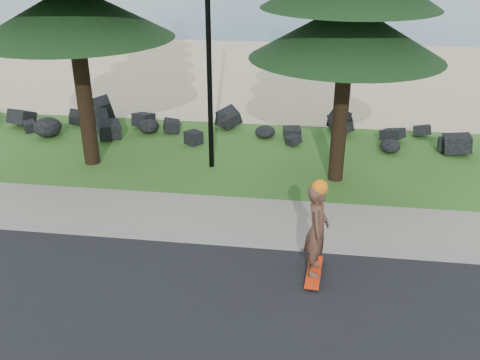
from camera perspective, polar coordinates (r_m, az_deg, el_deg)
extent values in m
plane|color=#2B5B1C|center=(12.60, -5.71, -4.32)|extent=(160.00, 160.00, 0.00)
cube|color=black|center=(9.11, -12.38, -18.15)|extent=(160.00, 7.00, 0.02)
cube|color=gray|center=(11.82, -6.70, -6.24)|extent=(160.00, 0.20, 0.10)
cube|color=gray|center=(12.75, -5.51, -3.73)|extent=(160.00, 2.00, 0.08)
cube|color=beige|center=(26.02, 1.60, 11.48)|extent=(160.00, 15.00, 0.01)
cylinder|color=black|center=(14.26, -3.42, 16.37)|extent=(0.14, 0.14, 8.00)
cube|color=red|center=(10.70, 7.90, -9.67)|extent=(0.36, 1.13, 0.04)
imported|color=brown|center=(10.19, 8.21, -5.30)|extent=(0.49, 0.71, 1.86)
sphere|color=orange|center=(9.77, 8.53, -0.79)|extent=(0.30, 0.30, 0.30)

